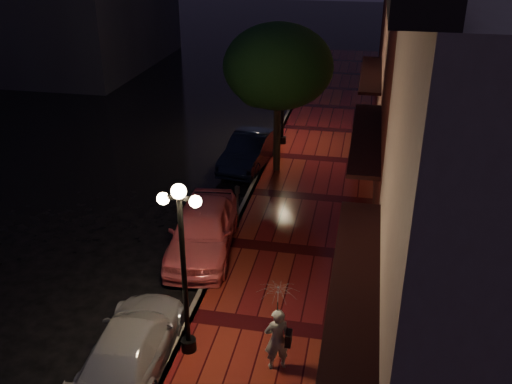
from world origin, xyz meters
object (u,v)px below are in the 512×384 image
Objects in this scene: pink_car at (203,229)px; silver_car at (133,344)px; streetlamp_far at (283,90)px; parking_meter at (237,203)px; street_tree at (278,69)px; navy_car at (250,150)px; streetlamp_near at (183,262)px; woman_with_umbrella at (278,314)px.

silver_car is at bearing -98.60° from pink_car.
streetlamp_far is 8.15m from parking_meter.
street_tree is at bearing 72.84° from pink_car.
streetlamp_far is 2.91× the size of parking_meter.
street_tree is 3.78m from navy_car.
navy_car is (-0.96, -2.53, -1.91)m from streetlamp_far.
street_tree is 3.91× the size of parking_meter.
streetlamp_near is 0.94× the size of pink_car.
street_tree is 7.42m from pink_car.
woman_with_umbrella is (3.26, 0.42, 1.01)m from silver_car.
woman_with_umbrella is at bearing -63.30° from pink_car.
parking_meter is at bearing -91.43° from streetlamp_far.
silver_car is (-1.13, -0.57, -1.99)m from streetlamp_near.
parking_meter is (-2.32, 6.15, -0.57)m from woman_with_umbrella.
pink_car is 2.08× the size of woman_with_umbrella.
pink_car is 6.93m from navy_car.
street_tree is 1.38× the size of silver_car.
pink_car is (-1.21, -6.45, -3.46)m from street_tree.
street_tree reaches higher than navy_car.
street_tree is 1.26× the size of pink_car.
pink_car is 3.11× the size of parking_meter.
streetlamp_near is at bearing -28.41° from woman_with_umbrella.
streetlamp_near is 1.00× the size of streetlamp_far.
pink_car is at bearing 101.82° from streetlamp_near.
street_tree reaches higher than pink_car.
streetlamp_far is 1.95× the size of woman_with_umbrella.
navy_car is at bearing 158.65° from street_tree.
navy_car is at bearing -99.49° from woman_with_umbrella.
parking_meter reaches higher than silver_car.
navy_car is at bearing -94.45° from silver_car.
streetlamp_near is 6.20m from parking_meter.
streetlamp_near is 2.35m from woman_with_umbrella.
parking_meter is (0.75, 1.46, 0.26)m from pink_car.
silver_car is 1.89× the size of woman_with_umbrella.
pink_car is at bearing -83.51° from navy_car.
parking_meter is (-0.20, -8.00, -1.55)m from streetlamp_far.
streetlamp_far is at bearing 75.60° from navy_car.
street_tree is at bearing -104.86° from woman_with_umbrella.
woman_with_umbrella reaches higher than silver_car.
street_tree is at bearing -100.50° from silver_car.
woman_with_umbrella is (2.12, -0.15, -0.99)m from streetlamp_near.
street_tree is 11.60m from woman_with_umbrella.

